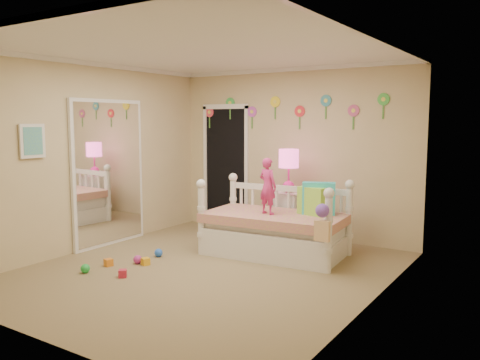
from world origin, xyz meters
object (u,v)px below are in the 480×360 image
Objects in this scene: child at (268,186)px; daybed at (275,217)px; table_lamp at (289,164)px; nightstand at (288,217)px.

daybed is at bearing -108.53° from child.
nightstand is at bearing 0.00° from table_lamp.
child reaches higher than nightstand.
daybed is 2.93× the size of table_lamp.
child is 1.00m from nightstand.
table_lamp reaches higher than child.
child is 1.17× the size of table_lamp.
table_lamp is at bearing -69.55° from child.
daybed is 2.52× the size of nightstand.
child is (-0.06, -0.10, 0.43)m from daybed.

